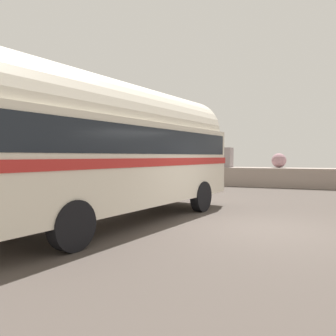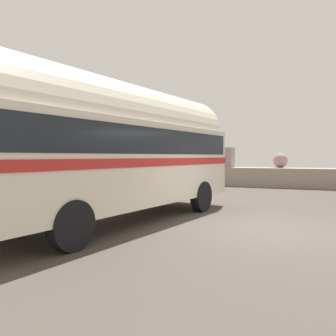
% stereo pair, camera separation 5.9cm
% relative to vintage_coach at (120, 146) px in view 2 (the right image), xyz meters
% --- Properties ---
extents(ground, '(32.00, 26.00, 0.02)m').
position_rel_vintage_coach_xyz_m(ground, '(3.67, 0.52, -2.04)').
color(ground, '#473E39').
extents(breakwater, '(31.36, 2.08, 2.31)m').
position_rel_vintage_coach_xyz_m(breakwater, '(3.93, 12.33, -1.38)').
color(breakwater, gray).
rests_on(breakwater, ground).
extents(vintage_coach, '(4.01, 8.88, 3.70)m').
position_rel_vintage_coach_xyz_m(vintage_coach, '(0.00, 0.00, 0.00)').
color(vintage_coach, black).
rests_on(vintage_coach, ground).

